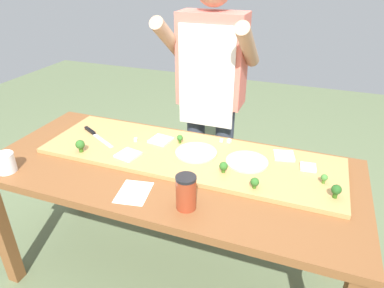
{
  "coord_description": "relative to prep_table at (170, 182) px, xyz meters",
  "views": [
    {
      "loc": [
        0.62,
        -1.35,
        1.7
      ],
      "look_at": [
        0.09,
        0.08,
        0.88
      ],
      "focal_mm": 32.09,
      "sensor_mm": 36.0,
      "label": 1
    }
  ],
  "objects": [
    {
      "name": "ground_plane",
      "position": [
        0.0,
        0.0,
        -0.69
      ],
      "size": [
        8.0,
        8.0,
        0.0
      ],
      "primitive_type": "plane",
      "color": "#60704C"
    },
    {
      "name": "prep_table",
      "position": [
        0.0,
        0.0,
        0.0
      ],
      "size": [
        1.88,
        0.82,
        0.78
      ],
      "color": "brown",
      "rests_on": "ground"
    },
    {
      "name": "cutting_board",
      "position": [
        0.06,
        0.12,
        0.11
      ],
      "size": [
        1.58,
        0.48,
        0.02
      ],
      "primitive_type": "cube",
      "color": "tan",
      "rests_on": "prep_table"
    },
    {
      "name": "chefs_knife",
      "position": [
        -0.54,
        0.13,
        0.12
      ],
      "size": [
        0.29,
        0.17,
        0.02
      ],
      "color": "#B7BABF",
      "rests_on": "cutting_board"
    },
    {
      "name": "pizza_whole_cheese_artichoke",
      "position": [
        0.09,
        0.13,
        0.12
      ],
      "size": [
        0.22,
        0.22,
        0.02
      ],
      "color": "beige",
      "rests_on": "cutting_board"
    },
    {
      "name": "pizza_whole_white_garlic",
      "position": [
        0.36,
        0.14,
        0.12
      ],
      "size": [
        0.21,
        0.21,
        0.02
      ],
      "color": "beige",
      "rests_on": "cutting_board"
    },
    {
      "name": "pizza_slice_far_right",
      "position": [
        0.53,
        0.26,
        0.12
      ],
      "size": [
        0.12,
        0.12,
        0.01
      ],
      "primitive_type": "cube",
      "rotation": [
        0.0,
        0.0,
        0.23
      ],
      "color": "silver",
      "rests_on": "cutting_board"
    },
    {
      "name": "pizza_slice_far_left",
      "position": [
        -0.14,
        0.2,
        0.12
      ],
      "size": [
        0.12,
        0.12,
        0.01
      ],
      "primitive_type": "cube",
      "rotation": [
        0.0,
        0.0,
        -0.14
      ],
      "color": "silver",
      "rests_on": "cutting_board"
    },
    {
      "name": "pizza_slice_center",
      "position": [
        0.66,
        0.19,
        0.12
      ],
      "size": [
        0.08,
        0.08,
        0.01
      ],
      "primitive_type": "cube",
      "rotation": [
        0.0,
        0.0,
        0.11
      ],
      "color": "silver",
      "rests_on": "cutting_board"
    },
    {
      "name": "pizza_slice_near_left",
      "position": [
        -0.23,
        -0.01,
        0.12
      ],
      "size": [
        0.13,
        0.13,
        0.01
      ],
      "primitive_type": "cube",
      "rotation": [
        0.0,
        0.0,
        -0.2
      ],
      "color": "silver",
      "rests_on": "cutting_board"
    },
    {
      "name": "broccoli_floret_center_left",
      "position": [
        0.78,
        -0.02,
        0.15
      ],
      "size": [
        0.04,
        0.04,
        0.06
      ],
      "color": "#2C5915",
      "rests_on": "cutting_board"
    },
    {
      "name": "broccoli_floret_back_right",
      "position": [
        0.44,
        -0.07,
        0.15
      ],
      "size": [
        0.04,
        0.04,
        0.05
      ],
      "color": "#366618",
      "rests_on": "cutting_board"
    },
    {
      "name": "broccoli_floret_front_left",
      "position": [
        -0.03,
        0.21,
        0.15
      ],
      "size": [
        0.03,
        0.03,
        0.05
      ],
      "color": "#366618",
      "rests_on": "cutting_board"
    },
    {
      "name": "broccoli_floret_back_left",
      "position": [
        -0.49,
        -0.06,
        0.16
      ],
      "size": [
        0.05,
        0.05,
        0.07
      ],
      "color": "#366618",
      "rests_on": "cutting_board"
    },
    {
      "name": "broccoli_floret_front_right",
      "position": [
        0.73,
        0.08,
        0.14
      ],
      "size": [
        0.03,
        0.03,
        0.05
      ],
      "color": "#487A23",
      "rests_on": "cutting_board"
    },
    {
      "name": "broccoli_floret_back_mid",
      "position": [
        0.28,
        0.01,
        0.15
      ],
      "size": [
        0.04,
        0.04,
        0.05
      ],
      "color": "#366618",
      "rests_on": "cutting_board"
    },
    {
      "name": "cheese_crumble_a",
      "position": [
        -0.27,
        0.15,
        0.12
      ],
      "size": [
        0.02,
        0.02,
        0.02
      ],
      "primitive_type": "cube",
      "rotation": [
        0.0,
        0.0,
        0.34
      ],
      "color": "white",
      "rests_on": "cutting_board"
    },
    {
      "name": "cheese_crumble_b",
      "position": [
        0.18,
        0.31,
        0.12
      ],
      "size": [
        0.02,
        0.02,
        0.02
      ],
      "primitive_type": "cube",
      "rotation": [
        0.0,
        0.0,
        0.02
      ],
      "color": "silver",
      "rests_on": "cutting_board"
    },
    {
      "name": "cheese_crumble_c",
      "position": [
        0.22,
        0.31,
        0.13
      ],
      "size": [
        0.03,
        0.03,
        0.02
      ],
      "primitive_type": "cube",
      "rotation": [
        0.0,
        0.0,
        1.22
      ],
      "color": "silver",
      "rests_on": "cutting_board"
    },
    {
      "name": "flour_cup",
      "position": [
        -0.74,
        -0.32,
        0.14
      ],
      "size": [
        0.1,
        0.1,
        0.1
      ],
      "color": "white",
      "rests_on": "prep_table"
    },
    {
      "name": "sauce_jar",
      "position": [
        0.2,
        -0.28,
        0.17
      ],
      "size": [
        0.09,
        0.09,
        0.15
      ],
      "color": "#99381E",
      "rests_on": "prep_table"
    },
    {
      "name": "recipe_note",
      "position": [
        -0.06,
        -0.26,
        0.09
      ],
      "size": [
        0.17,
        0.2,
        0.0
      ],
      "primitive_type": "cube",
      "rotation": [
        0.0,
        0.0,
        0.17
      ],
      "color": "white",
      "rests_on": "prep_table"
    },
    {
      "name": "cook_center",
      "position": [
        0.02,
        0.61,
        0.31
      ],
      "size": [
        0.54,
        0.39,
        1.67
      ],
      "color": "#333847",
      "rests_on": "ground"
    }
  ]
}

